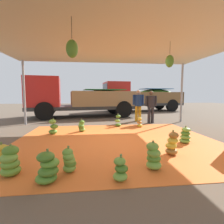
{
  "coord_description": "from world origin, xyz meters",
  "views": [
    {
      "loc": [
        -0.72,
        -5.08,
        1.39
      ],
      "look_at": [
        0.02,
        1.3,
        0.74
      ],
      "focal_mm": 27.86,
      "sensor_mm": 36.0,
      "label": 1
    }
  ],
  "objects_px": {
    "banana_bunch_9": "(10,162)",
    "cargo_truck_far": "(140,97)",
    "banana_bunch_10": "(154,157)",
    "worker_1": "(138,103)",
    "banana_bunch_6": "(2,155)",
    "banana_bunch_8": "(48,168)",
    "cargo_truck_main": "(79,98)",
    "banana_bunch_11": "(53,127)",
    "banana_bunch_7": "(118,121)",
    "banana_bunch_2": "(172,144)",
    "banana_bunch_0": "(185,136)",
    "banana_bunch_3": "(69,161)",
    "banana_bunch_1": "(82,126)",
    "banana_bunch_5": "(120,170)",
    "worker_0": "(151,104)",
    "banana_bunch_4": "(140,123)"
  },
  "relations": [
    {
      "from": "banana_bunch_5",
      "to": "banana_bunch_2",
      "type": "bearing_deg",
      "value": 37.59
    },
    {
      "from": "cargo_truck_main",
      "to": "worker_0",
      "type": "height_order",
      "value": "cargo_truck_main"
    },
    {
      "from": "banana_bunch_11",
      "to": "cargo_truck_main",
      "type": "relative_size",
      "value": 0.08
    },
    {
      "from": "banana_bunch_2",
      "to": "cargo_truck_main",
      "type": "xyz_separation_m",
      "value": [
        -2.64,
        7.39,
        0.93
      ]
    },
    {
      "from": "banana_bunch_9",
      "to": "cargo_truck_far",
      "type": "xyz_separation_m",
      "value": [
        5.45,
        11.41,
        0.97
      ]
    },
    {
      "from": "banana_bunch_6",
      "to": "banana_bunch_2",
      "type": "bearing_deg",
      "value": 2.15
    },
    {
      "from": "banana_bunch_2",
      "to": "banana_bunch_11",
      "type": "xyz_separation_m",
      "value": [
        -3.18,
        2.47,
        -0.0
      ]
    },
    {
      "from": "banana_bunch_2",
      "to": "cargo_truck_far",
      "type": "distance_m",
      "value": 11.0
    },
    {
      "from": "banana_bunch_6",
      "to": "cargo_truck_far",
      "type": "relative_size",
      "value": 0.07
    },
    {
      "from": "banana_bunch_0",
      "to": "banana_bunch_6",
      "type": "xyz_separation_m",
      "value": [
        -4.43,
        -1.01,
        -0.02
      ]
    },
    {
      "from": "banana_bunch_3",
      "to": "banana_bunch_4",
      "type": "relative_size",
      "value": 1.01
    },
    {
      "from": "banana_bunch_4",
      "to": "cargo_truck_far",
      "type": "height_order",
      "value": "cargo_truck_far"
    },
    {
      "from": "banana_bunch_3",
      "to": "banana_bunch_8",
      "type": "distance_m",
      "value": 0.44
    },
    {
      "from": "banana_bunch_1",
      "to": "banana_bunch_7",
      "type": "bearing_deg",
      "value": 31.11
    },
    {
      "from": "cargo_truck_far",
      "to": "banana_bunch_7",
      "type": "bearing_deg",
      "value": -112.67
    },
    {
      "from": "banana_bunch_8",
      "to": "banana_bunch_10",
      "type": "height_order",
      "value": "banana_bunch_10"
    },
    {
      "from": "banana_bunch_0",
      "to": "banana_bunch_5",
      "type": "distance_m",
      "value": 2.93
    },
    {
      "from": "banana_bunch_7",
      "to": "cargo_truck_main",
      "type": "relative_size",
      "value": 0.08
    },
    {
      "from": "banana_bunch_5",
      "to": "cargo_truck_main",
      "type": "xyz_separation_m",
      "value": [
        -1.26,
        8.45,
        1.01
      ]
    },
    {
      "from": "banana_bunch_10",
      "to": "cargo_truck_far",
      "type": "bearing_deg",
      "value": 75.62
    },
    {
      "from": "banana_bunch_8",
      "to": "worker_1",
      "type": "bearing_deg",
      "value": 63.18
    },
    {
      "from": "banana_bunch_6",
      "to": "banana_bunch_7",
      "type": "distance_m",
      "value": 4.8
    },
    {
      "from": "banana_bunch_10",
      "to": "cargo_truck_main",
      "type": "bearing_deg",
      "value": 103.45
    },
    {
      "from": "banana_bunch_9",
      "to": "banana_bunch_0",
      "type": "bearing_deg",
      "value": 21.24
    },
    {
      "from": "banana_bunch_10",
      "to": "banana_bunch_1",
      "type": "bearing_deg",
      "value": 113.56
    },
    {
      "from": "banana_bunch_5",
      "to": "worker_0",
      "type": "relative_size",
      "value": 0.27
    },
    {
      "from": "banana_bunch_3",
      "to": "worker_1",
      "type": "height_order",
      "value": "worker_1"
    },
    {
      "from": "banana_bunch_6",
      "to": "banana_bunch_10",
      "type": "bearing_deg",
      "value": -11.23
    },
    {
      "from": "banana_bunch_3",
      "to": "banana_bunch_6",
      "type": "relative_size",
      "value": 1.08
    },
    {
      "from": "banana_bunch_0",
      "to": "banana_bunch_8",
      "type": "relative_size",
      "value": 0.93
    },
    {
      "from": "banana_bunch_10",
      "to": "banana_bunch_2",
      "type": "bearing_deg",
      "value": 45.45
    },
    {
      "from": "banana_bunch_2",
      "to": "banana_bunch_9",
      "type": "relative_size",
      "value": 1.05
    },
    {
      "from": "banana_bunch_3",
      "to": "banana_bunch_10",
      "type": "xyz_separation_m",
      "value": [
        1.54,
        -0.03,
        0.03
      ]
    },
    {
      "from": "banana_bunch_0",
      "to": "banana_bunch_10",
      "type": "distance_m",
      "value": 2.2
    },
    {
      "from": "banana_bunch_1",
      "to": "banana_bunch_2",
      "type": "distance_m",
      "value": 3.55
    },
    {
      "from": "cargo_truck_far",
      "to": "worker_1",
      "type": "xyz_separation_m",
      "value": [
        -1.65,
        -5.58,
        -0.27
      ]
    },
    {
      "from": "banana_bunch_7",
      "to": "banana_bunch_8",
      "type": "height_order",
      "value": "banana_bunch_7"
    },
    {
      "from": "cargo_truck_main",
      "to": "banana_bunch_11",
      "type": "bearing_deg",
      "value": -96.31
    },
    {
      "from": "banana_bunch_7",
      "to": "cargo_truck_main",
      "type": "distance_m",
      "value": 4.28
    },
    {
      "from": "banana_bunch_1",
      "to": "banana_bunch_11",
      "type": "xyz_separation_m",
      "value": [
        -0.96,
        -0.3,
        0.04
      ]
    },
    {
      "from": "banana_bunch_0",
      "to": "cargo_truck_main",
      "type": "relative_size",
      "value": 0.07
    },
    {
      "from": "banana_bunch_5",
      "to": "banana_bunch_9",
      "type": "xyz_separation_m",
      "value": [
        -1.84,
        0.37,
        0.07
      ]
    },
    {
      "from": "cargo_truck_main",
      "to": "banana_bunch_4",
      "type": "bearing_deg",
      "value": -54.91
    },
    {
      "from": "banana_bunch_11",
      "to": "banana_bunch_2",
      "type": "bearing_deg",
      "value": -37.76
    },
    {
      "from": "banana_bunch_4",
      "to": "cargo_truck_main",
      "type": "distance_m",
      "value": 4.99
    },
    {
      "from": "worker_0",
      "to": "cargo_truck_far",
      "type": "bearing_deg",
      "value": 79.11
    },
    {
      "from": "banana_bunch_10",
      "to": "banana_bunch_0",
      "type": "bearing_deg",
      "value": 46.31
    },
    {
      "from": "banana_bunch_8",
      "to": "cargo_truck_main",
      "type": "distance_m",
      "value": 8.45
    },
    {
      "from": "cargo_truck_far",
      "to": "worker_0",
      "type": "relative_size",
      "value": 4.27
    },
    {
      "from": "banana_bunch_9",
      "to": "worker_1",
      "type": "relative_size",
      "value": 0.33
    }
  ]
}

